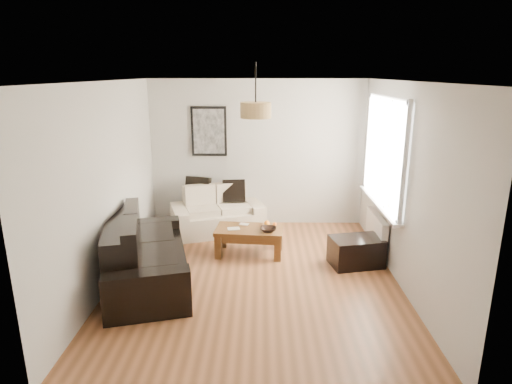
{
  "coord_description": "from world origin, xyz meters",
  "views": [
    {
      "loc": [
        0.08,
        -5.29,
        2.7
      ],
      "look_at": [
        0.0,
        0.6,
        1.05
      ],
      "focal_mm": 30.05,
      "sensor_mm": 36.0,
      "label": 1
    }
  ],
  "objects_px": {
    "loveseat_cream": "(218,210)",
    "sofa_leather": "(146,252)",
    "ottoman": "(356,252)",
    "coffee_table": "(249,241)"
  },
  "relations": [
    {
      "from": "coffee_table",
      "to": "sofa_leather",
      "type": "bearing_deg",
      "value": -144.73
    },
    {
      "from": "loveseat_cream",
      "to": "coffee_table",
      "type": "distance_m",
      "value": 1.14
    },
    {
      "from": "sofa_leather",
      "to": "ottoman",
      "type": "relative_size",
      "value": 2.76
    },
    {
      "from": "loveseat_cream",
      "to": "ottoman",
      "type": "relative_size",
      "value": 2.11
    },
    {
      "from": "coffee_table",
      "to": "loveseat_cream",
      "type": "bearing_deg",
      "value": 121.12
    },
    {
      "from": "ottoman",
      "to": "loveseat_cream",
      "type": "bearing_deg",
      "value": 147.88
    },
    {
      "from": "loveseat_cream",
      "to": "sofa_leather",
      "type": "distance_m",
      "value": 2.05
    },
    {
      "from": "sofa_leather",
      "to": "ottoman",
      "type": "height_order",
      "value": "sofa_leather"
    },
    {
      "from": "loveseat_cream",
      "to": "coffee_table",
      "type": "relative_size",
      "value": 1.51
    },
    {
      "from": "loveseat_cream",
      "to": "coffee_table",
      "type": "bearing_deg",
      "value": -77.12
    }
  ]
}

